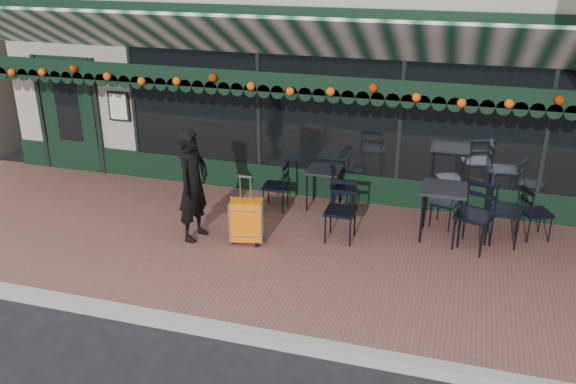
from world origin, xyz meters
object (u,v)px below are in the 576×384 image
(woman, at_px, (193,185))
(chair_a_left, at_px, (445,203))
(chair_b_left, at_px, (276,186))
(chair_b_right, at_px, (342,190))
(chair_a_extra, at_px, (536,213))
(cafe_table_b, at_px, (324,173))
(chair_b_front, at_px, (341,212))
(suitcase, at_px, (246,221))
(chair_a_right, at_px, (505,211))
(chair_a_front, at_px, (475,217))
(cafe_table_a, at_px, (444,193))

(woman, distance_m, chair_a_left, 3.87)
(chair_b_left, bearing_deg, chair_b_right, 96.76)
(chair_a_extra, height_order, chair_b_right, chair_a_extra)
(chair_a_left, bearing_deg, chair_b_left, -68.38)
(woman, xyz_separation_m, cafe_table_b, (1.58, 1.65, -0.24))
(chair_b_right, relative_size, chair_b_front, 0.87)
(suitcase, relative_size, cafe_table_b, 1.55)
(chair_a_right, xyz_separation_m, chair_a_front, (-0.42, -0.33, -0.00))
(chair_a_left, relative_size, chair_b_left, 0.94)
(chair_a_right, xyz_separation_m, chair_a_extra, (0.47, 0.29, -0.10))
(chair_a_left, bearing_deg, chair_a_front, 53.18)
(woman, distance_m, chair_a_extra, 5.11)
(chair_a_extra, height_order, chair_b_left, chair_b_left)
(suitcase, xyz_separation_m, chair_a_left, (2.76, 1.42, 0.03))
(cafe_table_a, relative_size, chair_a_left, 1.05)
(woman, xyz_separation_m, chair_a_left, (3.56, 1.47, -0.46))
(suitcase, bearing_deg, cafe_table_a, 7.23)
(chair_a_extra, bearing_deg, chair_b_right, 67.59)
(chair_a_right, bearing_deg, cafe_table_b, 84.81)
(cafe_table_a, distance_m, chair_a_front, 0.57)
(chair_b_right, bearing_deg, woman, 112.66)
(chair_b_right, bearing_deg, cafe_table_b, 52.85)
(suitcase, relative_size, chair_b_front, 1.16)
(chair_a_extra, distance_m, chair_b_left, 4.05)
(suitcase, bearing_deg, chair_b_right, 39.74)
(chair_a_extra, distance_m, chair_b_right, 2.97)
(chair_a_left, bearing_deg, cafe_table_a, 15.66)
(chair_b_left, bearing_deg, chair_b_front, 54.83)
(woman, relative_size, chair_a_left, 2.21)
(chair_b_right, bearing_deg, chair_a_right, -114.06)
(cafe_table_b, xyz_separation_m, chair_a_left, (1.97, -0.18, -0.23))
(chair_b_left, relative_size, chair_b_right, 1.03)
(cafe_table_a, height_order, chair_b_right, cafe_table_a)
(chair_b_right, xyz_separation_m, chair_b_front, (0.18, -0.98, 0.06))
(chair_a_left, bearing_deg, woman, -48.81)
(chair_a_right, height_order, chair_a_extra, chair_a_right)
(cafe_table_a, distance_m, chair_b_right, 1.71)
(suitcase, height_order, chair_a_extra, suitcase)
(chair_a_right, bearing_deg, cafe_table_a, 100.96)
(suitcase, relative_size, chair_a_right, 1.05)
(chair_a_left, height_order, chair_a_front, chair_a_front)
(woman, distance_m, suitcase, 0.94)
(cafe_table_a, relative_size, chair_b_front, 0.89)
(chair_a_right, distance_m, chair_a_front, 0.53)
(cafe_table_b, relative_size, chair_a_right, 0.67)
(chair_a_right, xyz_separation_m, chair_b_front, (-2.31, -0.61, -0.05))
(chair_a_extra, bearing_deg, chair_b_left, 70.65)
(chair_a_extra, relative_size, chair_b_left, 0.99)
(cafe_table_b, bearing_deg, chair_b_right, -21.41)
(suitcase, bearing_deg, cafe_table_b, 50.95)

